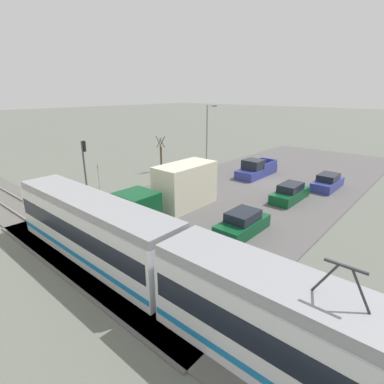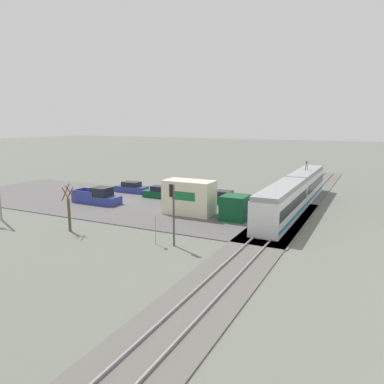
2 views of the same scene
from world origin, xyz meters
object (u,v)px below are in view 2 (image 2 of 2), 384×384
sedan_car_1 (222,198)px  street_tree (69,210)px  light_rail_tram (295,193)px  box_truck (200,200)px  sedan_car_2 (132,188)px  sedan_car_0 (161,193)px  pickup_truck (97,197)px  traffic_light_pole (173,206)px  no_parking_sign (155,226)px

sedan_car_1 → street_tree: (15.97, -7.82, 1.17)m
street_tree → light_rail_tram: bearing=138.0°
light_rail_tram → box_truck: 10.96m
sedan_car_1 → sedan_car_2: sedan_car_1 is taller
box_truck → sedan_car_1: bearing=-179.8°
sedan_car_0 → pickup_truck: bearing=-39.1°
sedan_car_2 → traffic_light_pole: (16.44, 15.62, 2.46)m
sedan_car_2 → street_tree: size_ratio=1.07×
traffic_light_pole → no_parking_sign: (0.29, -1.41, -1.69)m
sedan_car_0 → street_tree: street_tree is taller
light_rail_tram → traffic_light_pole: traffic_light_pole is taller
sedan_car_0 → traffic_light_pole: bearing=33.9°
light_rail_tram → sedan_car_0: (1.76, -15.93, -1.05)m
street_tree → no_parking_sign: street_tree is taller
sedan_car_0 → traffic_light_pole: (15.09, 10.16, 2.45)m
box_truck → no_parking_sign: box_truck is taller
sedan_car_2 → sedan_car_0: bearing=-103.9°
sedan_car_1 → street_tree: bearing=-26.1°
box_truck → sedan_car_1: size_ratio=2.05×
pickup_truck → street_tree: (9.63, 5.14, 1.06)m
sedan_car_0 → sedan_car_1: sedan_car_1 is taller
box_truck → sedan_car_2: size_ratio=1.97×
pickup_truck → sedan_car_1: 14.43m
sedan_car_1 → sedan_car_2: (-1.08, -13.48, -0.03)m
pickup_truck → sedan_car_2: bearing=-176.0°
light_rail_tram → traffic_light_pole: bearing=-18.9°
sedan_car_0 → no_parking_sign: size_ratio=1.92×
box_truck → street_tree: (9.85, -7.84, 0.19)m
light_rail_tram → sedan_car_1: (1.48, -7.91, -1.03)m
sedan_car_0 → street_tree: 15.74m
light_rail_tram → pickup_truck: 22.31m
sedan_car_2 → no_parking_sign: bearing=-139.7°
light_rail_tram → traffic_light_pole: size_ratio=5.23×
pickup_truck → no_parking_sign: size_ratio=2.44×
no_parking_sign → box_truck: bearing=-175.8°
box_truck → traffic_light_pole: 9.59m
box_truck → sedan_car_2: bearing=-118.1°
street_tree → sedan_car_1: bearing=153.9°
sedan_car_2 → pickup_truck: bearing=-176.0°
traffic_light_pole → box_truck: bearing=-167.1°
sedan_car_0 → sedan_car_1: size_ratio=1.08×
pickup_truck → sedan_car_2: 7.44m
sedan_car_1 → no_parking_sign: (15.65, 0.73, 0.75)m
box_truck → light_rail_tram: bearing=134.0°
pickup_truck → no_parking_sign: 16.57m
no_parking_sign → pickup_truck: bearing=-124.2°
pickup_truck → street_tree: size_ratio=1.41×
pickup_truck → sedan_car_1: (-6.34, 12.96, -0.11)m
street_tree → no_parking_sign: 8.56m
sedan_car_0 → sedan_car_2: size_ratio=1.04×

